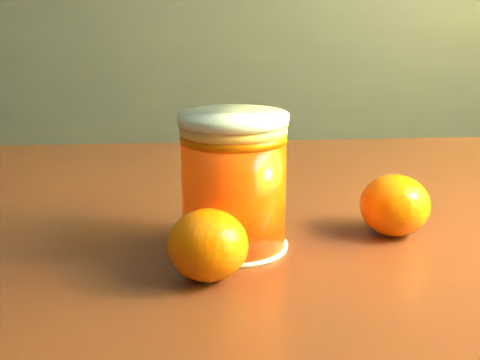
# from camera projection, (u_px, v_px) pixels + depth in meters

# --- Properties ---
(kitchen_counter) EXTENTS (3.15, 0.60, 0.90)m
(kitchen_counter) POSITION_uv_depth(u_px,v_px,m) (17.00, 149.00, 2.05)
(kitchen_counter) COLOR #515157
(kitchen_counter) RESTS_ON ground
(table) EXTENTS (1.07, 0.84, 0.73)m
(table) POSITION_uv_depth(u_px,v_px,m) (263.00, 322.00, 0.61)
(table) COLOR #622B18
(table) RESTS_ON ground
(juice_glass) EXTENTS (0.09, 0.09, 0.11)m
(juice_glass) POSITION_uv_depth(u_px,v_px,m) (234.00, 183.00, 0.53)
(juice_glass) COLOR #FF3D05
(juice_glass) RESTS_ON table
(orange_front) EXTENTS (0.07, 0.07, 0.05)m
(orange_front) POSITION_uv_depth(u_px,v_px,m) (208.00, 245.00, 0.48)
(orange_front) COLOR #E56004
(orange_front) RESTS_ON table
(orange_back) EXTENTS (0.06, 0.06, 0.05)m
(orange_back) POSITION_uv_depth(u_px,v_px,m) (395.00, 205.00, 0.56)
(orange_back) COLOR #E56004
(orange_back) RESTS_ON table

